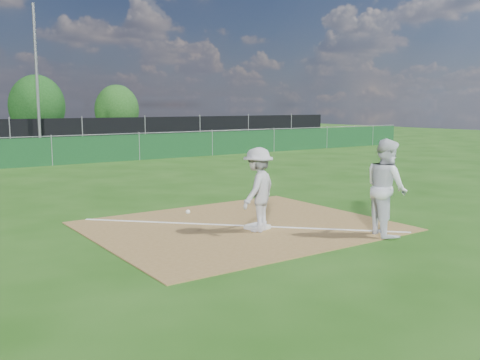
# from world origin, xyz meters

# --- Properties ---
(ground) EXTENTS (90.00, 90.00, 0.00)m
(ground) POSITION_xyz_m (0.00, 10.00, 0.00)
(ground) COLOR #1C4A0F
(ground) RESTS_ON ground
(infield_dirt) EXTENTS (6.00, 5.00, 0.02)m
(infield_dirt) POSITION_xyz_m (0.00, 1.00, 0.01)
(infield_dirt) COLOR olive
(infield_dirt) RESTS_ON ground
(foul_line) EXTENTS (5.01, 5.01, 0.01)m
(foul_line) POSITION_xyz_m (0.00, 1.00, 0.03)
(foul_line) COLOR white
(foul_line) RESTS_ON infield_dirt
(green_fence) EXTENTS (44.00, 0.05, 1.20)m
(green_fence) POSITION_xyz_m (0.00, 15.00, 0.60)
(green_fence) COLOR #103C1B
(green_fence) RESTS_ON ground
(black_fence) EXTENTS (46.00, 0.04, 1.80)m
(black_fence) POSITION_xyz_m (0.00, 23.00, 0.90)
(black_fence) COLOR black
(black_fence) RESTS_ON ground
(light_pole) EXTENTS (0.16, 0.16, 8.00)m
(light_pole) POSITION_xyz_m (1.50, 22.70, 4.00)
(light_pole) COLOR slate
(light_pole) RESTS_ON ground
(first_base) EXTENTS (0.48, 0.48, 0.08)m
(first_base) POSITION_xyz_m (0.14, 0.55, 0.06)
(first_base) COLOR silver
(first_base) RESTS_ON infield_dirt
(play_at_first) EXTENTS (2.45, 1.09, 1.70)m
(play_at_first) POSITION_xyz_m (0.04, 0.41, 0.87)
(play_at_first) COLOR silver
(play_at_first) RESTS_ON infield_dirt
(runner) EXTENTS (1.03, 1.14, 1.92)m
(runner) POSITION_xyz_m (1.94, -1.26, 0.96)
(runner) COLOR white
(runner) RESTS_ON ground
(car_mid) EXTENTS (5.07, 2.51, 1.60)m
(car_mid) POSITION_xyz_m (0.34, 27.63, 0.81)
(car_mid) COLOR black
(car_mid) RESTS_ON parking_lot
(car_right) EXTENTS (4.66, 3.19, 1.25)m
(car_right) POSITION_xyz_m (3.80, 27.57, 0.64)
(car_right) COLOR black
(car_right) RESTS_ON parking_lot
(tree_mid) EXTENTS (4.02, 4.02, 4.77)m
(tree_mid) POSITION_xyz_m (4.07, 33.21, 2.46)
(tree_mid) COLOR #382316
(tree_mid) RESTS_ON ground
(tree_right) EXTENTS (3.52, 3.52, 4.17)m
(tree_right) POSITION_xyz_m (10.24, 33.13, 2.15)
(tree_right) COLOR #382316
(tree_right) RESTS_ON ground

